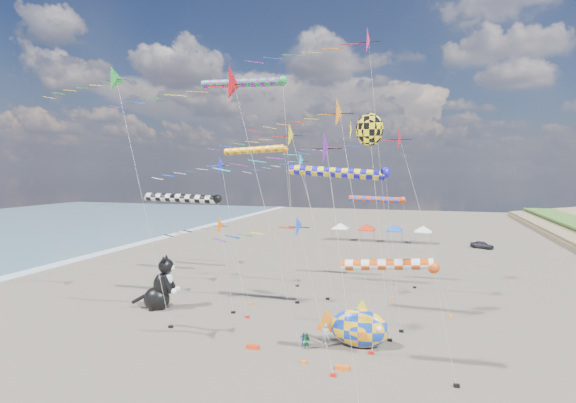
{
  "coord_description": "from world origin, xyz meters",
  "views": [
    {
      "loc": [
        9.1,
        -23.48,
        13.26
      ],
      "look_at": [
        -1.72,
        12.0,
        10.66
      ],
      "focal_mm": 28.0,
      "sensor_mm": 36.0,
      "label": 1
    }
  ],
  "objects_px": {
    "child_blue": "(303,339)",
    "child_green": "(307,342)",
    "person_adult": "(326,335)",
    "parked_car": "(482,245)",
    "fish_inflatable": "(359,328)",
    "cat_inflatable": "(159,282)"
  },
  "relations": [
    {
      "from": "fish_inflatable",
      "to": "parked_car",
      "type": "xyz_separation_m",
      "value": [
        14.01,
        48.58,
        -0.84
      ]
    },
    {
      "from": "child_green",
      "to": "cat_inflatable",
      "type": "bearing_deg",
      "value": 170.43
    },
    {
      "from": "person_adult",
      "to": "parked_car",
      "type": "relative_size",
      "value": 0.46
    },
    {
      "from": "fish_inflatable",
      "to": "cat_inflatable",
      "type": "bearing_deg",
      "value": 169.23
    },
    {
      "from": "cat_inflatable",
      "to": "child_green",
      "type": "relative_size",
      "value": 4.32
    },
    {
      "from": "child_green",
      "to": "child_blue",
      "type": "distance_m",
      "value": 0.84
    },
    {
      "from": "cat_inflatable",
      "to": "person_adult",
      "type": "bearing_deg",
      "value": -27.7
    },
    {
      "from": "fish_inflatable",
      "to": "child_green",
      "type": "height_order",
      "value": "fish_inflatable"
    },
    {
      "from": "child_blue",
      "to": "parked_car",
      "type": "height_order",
      "value": "parked_car"
    },
    {
      "from": "person_adult",
      "to": "child_green",
      "type": "bearing_deg",
      "value": -141.19
    },
    {
      "from": "cat_inflatable",
      "to": "parked_car",
      "type": "xyz_separation_m",
      "value": [
        33.51,
        44.87,
        -1.98
      ]
    },
    {
      "from": "person_adult",
      "to": "child_blue",
      "type": "distance_m",
      "value": 1.72
    },
    {
      "from": "child_green",
      "to": "child_blue",
      "type": "bearing_deg",
      "value": 132.12
    },
    {
      "from": "fish_inflatable",
      "to": "child_green",
      "type": "bearing_deg",
      "value": -156.49
    },
    {
      "from": "child_green",
      "to": "parked_car",
      "type": "xyz_separation_m",
      "value": [
        17.6,
        50.13,
        0.03
      ]
    },
    {
      "from": "fish_inflatable",
      "to": "child_blue",
      "type": "xyz_separation_m",
      "value": [
        -4.04,
        -0.86,
        -0.96
      ]
    },
    {
      "from": "child_blue",
      "to": "child_green",
      "type": "bearing_deg",
      "value": -72.93
    },
    {
      "from": "child_green",
      "to": "parked_car",
      "type": "height_order",
      "value": "parked_car"
    },
    {
      "from": "person_adult",
      "to": "child_blue",
      "type": "relative_size",
      "value": 1.69
    },
    {
      "from": "child_green",
      "to": "parked_car",
      "type": "distance_m",
      "value": 53.13
    },
    {
      "from": "fish_inflatable",
      "to": "parked_car",
      "type": "relative_size",
      "value": 1.57
    },
    {
      "from": "cat_inflatable",
      "to": "parked_car",
      "type": "height_order",
      "value": "cat_inflatable"
    }
  ]
}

